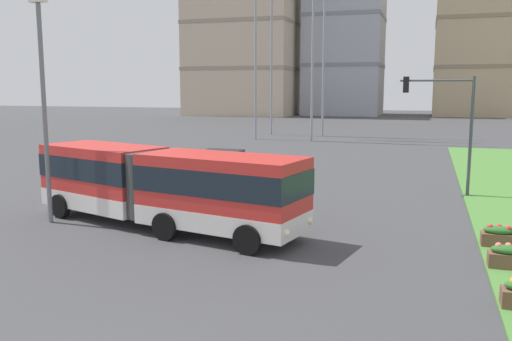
{
  "coord_description": "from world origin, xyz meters",
  "views": [
    {
      "loc": [
        5.81,
        -6.36,
        5.35
      ],
      "look_at": [
        -0.43,
        13.25,
        2.2
      ],
      "focal_mm": 37.84,
      "sensor_mm": 36.0,
      "label": 1
    }
  ],
  "objects_px": {
    "flower_planter_4": "(499,236)",
    "traffic_light_far_right": "(447,114)",
    "flower_planter_3": "(508,256)",
    "car_white_van": "(224,163)",
    "apartment_tower_westcentre": "(345,19)",
    "articulated_bus": "(162,185)",
    "apartment_tower_west": "(242,3)",
    "streetlight_left": "(44,102)"
  },
  "relations": [
    {
      "from": "flower_planter_4",
      "to": "apartment_tower_west",
      "type": "height_order",
      "value": "apartment_tower_west"
    },
    {
      "from": "car_white_van",
      "to": "flower_planter_3",
      "type": "distance_m",
      "value": 19.93
    },
    {
      "from": "flower_planter_3",
      "to": "articulated_bus",
      "type": "bearing_deg",
      "value": 173.38
    },
    {
      "from": "flower_planter_3",
      "to": "apartment_tower_west",
      "type": "xyz_separation_m",
      "value": [
        -38.27,
        86.73,
        21.54
      ]
    },
    {
      "from": "flower_planter_3",
      "to": "flower_planter_4",
      "type": "relative_size",
      "value": 1.0
    },
    {
      "from": "traffic_light_far_right",
      "to": "apartment_tower_westcentre",
      "type": "height_order",
      "value": "apartment_tower_westcentre"
    },
    {
      "from": "traffic_light_far_right",
      "to": "articulated_bus",
      "type": "bearing_deg",
      "value": -136.42
    },
    {
      "from": "traffic_light_far_right",
      "to": "streetlight_left",
      "type": "distance_m",
      "value": 18.63
    },
    {
      "from": "flower_planter_4",
      "to": "traffic_light_far_right",
      "type": "distance_m",
      "value": 9.93
    },
    {
      "from": "car_white_van",
      "to": "flower_planter_4",
      "type": "xyz_separation_m",
      "value": [
        14.31,
        -11.55,
        -0.33
      ]
    },
    {
      "from": "apartment_tower_westcentre",
      "to": "apartment_tower_west",
      "type": "bearing_deg",
      "value": -158.41
    },
    {
      "from": "articulated_bus",
      "to": "car_white_van",
      "type": "distance_m",
      "value": 12.7
    },
    {
      "from": "flower_planter_3",
      "to": "car_white_van",
      "type": "bearing_deg",
      "value": 135.88
    },
    {
      "from": "car_white_van",
      "to": "traffic_light_far_right",
      "type": "relative_size",
      "value": 0.75
    },
    {
      "from": "apartment_tower_westcentre",
      "to": "flower_planter_4",
      "type": "bearing_deg",
      "value": -78.3
    },
    {
      "from": "traffic_light_far_right",
      "to": "apartment_tower_westcentre",
      "type": "relative_size",
      "value": 0.16
    },
    {
      "from": "flower_planter_3",
      "to": "apartment_tower_west",
      "type": "relative_size",
      "value": 0.03
    },
    {
      "from": "car_white_van",
      "to": "streetlight_left",
      "type": "bearing_deg",
      "value": -100.61
    },
    {
      "from": "articulated_bus",
      "to": "flower_planter_4",
      "type": "distance_m",
      "value": 12.18
    },
    {
      "from": "flower_planter_4",
      "to": "apartment_tower_westcentre",
      "type": "bearing_deg",
      "value": 101.7
    },
    {
      "from": "streetlight_left",
      "to": "traffic_light_far_right",
      "type": "bearing_deg",
      "value": 35.1
    },
    {
      "from": "flower_planter_4",
      "to": "apartment_tower_west",
      "type": "bearing_deg",
      "value": 114.39
    },
    {
      "from": "articulated_bus",
      "to": "apartment_tower_west",
      "type": "distance_m",
      "value": 91.54
    },
    {
      "from": "flower_planter_3",
      "to": "traffic_light_far_right",
      "type": "xyz_separation_m",
      "value": [
        -1.54,
        11.44,
        3.64
      ]
    },
    {
      "from": "car_white_van",
      "to": "flower_planter_3",
      "type": "bearing_deg",
      "value": -44.12
    },
    {
      "from": "articulated_bus",
      "to": "apartment_tower_westcentre",
      "type": "relative_size",
      "value": 0.32
    },
    {
      "from": "flower_planter_3",
      "to": "apartment_tower_westcentre",
      "type": "distance_m",
      "value": 98.0
    },
    {
      "from": "articulated_bus",
      "to": "apartment_tower_west",
      "type": "xyz_separation_m",
      "value": [
        -26.18,
        85.33,
        20.31
      ]
    },
    {
      "from": "streetlight_left",
      "to": "apartment_tower_west",
      "type": "distance_m",
      "value": 90.28
    },
    {
      "from": "car_white_van",
      "to": "streetlight_left",
      "type": "relative_size",
      "value": 0.51
    },
    {
      "from": "flower_planter_3",
      "to": "flower_planter_4",
      "type": "distance_m",
      "value": 2.33
    },
    {
      "from": "articulated_bus",
      "to": "car_white_van",
      "type": "relative_size",
      "value": 2.7
    },
    {
      "from": "articulated_bus",
      "to": "streetlight_left",
      "type": "bearing_deg",
      "value": -171.88
    },
    {
      "from": "streetlight_left",
      "to": "apartment_tower_west",
      "type": "height_order",
      "value": "apartment_tower_west"
    },
    {
      "from": "flower_planter_3",
      "to": "traffic_light_far_right",
      "type": "height_order",
      "value": "traffic_light_far_right"
    },
    {
      "from": "traffic_light_far_right",
      "to": "flower_planter_4",
      "type": "bearing_deg",
      "value": -80.4
    },
    {
      "from": "car_white_van",
      "to": "traffic_light_far_right",
      "type": "distance_m",
      "value": 13.41
    },
    {
      "from": "flower_planter_4",
      "to": "apartment_tower_west",
      "type": "distance_m",
      "value": 95.14
    },
    {
      "from": "traffic_light_far_right",
      "to": "apartment_tower_west",
      "type": "height_order",
      "value": "apartment_tower_west"
    },
    {
      "from": "apartment_tower_west",
      "to": "articulated_bus",
      "type": "bearing_deg",
      "value": -72.94
    },
    {
      "from": "articulated_bus",
      "to": "car_white_van",
      "type": "height_order",
      "value": "articulated_bus"
    },
    {
      "from": "apartment_tower_west",
      "to": "flower_planter_3",
      "type": "bearing_deg",
      "value": -66.19
    }
  ]
}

